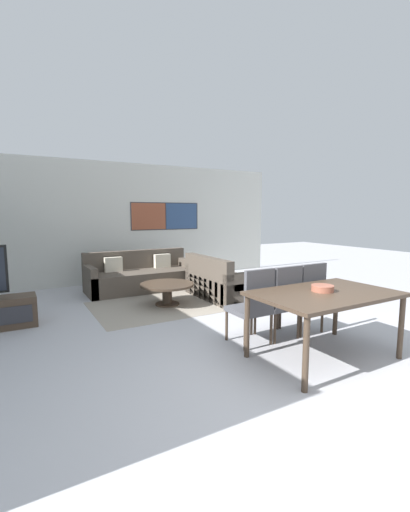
{
  "coord_description": "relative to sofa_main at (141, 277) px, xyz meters",
  "views": [
    {
      "loc": [
        -2.39,
        -2.0,
        1.64
      ],
      "look_at": [
        0.29,
        2.71,
        0.95
      ],
      "focal_mm": 24.0,
      "sensor_mm": 36.0,
      "label": 1
    }
  ],
  "objects": [
    {
      "name": "sofa_side",
      "position": [
        1.09,
        -1.47,
        -0.0
      ],
      "size": [
        0.9,
        1.55,
        0.82
      ],
      "rotation": [
        0.0,
        0.0,
        1.57
      ],
      "color": "#51473D",
      "rests_on": "ground_plane"
    },
    {
      "name": "dining_table",
      "position": [
        0.64,
        -4.37,
        0.42
      ],
      "size": [
        1.6,
        1.01,
        0.76
      ],
      "color": "#423326",
      "rests_on": "ground_plane"
    },
    {
      "name": "fruit_bowl",
      "position": [
        0.65,
        -4.32,
        0.53
      ],
      "size": [
        0.25,
        0.25,
        0.07
      ],
      "color": "#995642",
      "rests_on": "dining_table"
    },
    {
      "name": "coffee_table",
      "position": [
        -0.0,
        -1.43,
        0.02
      ],
      "size": [
        0.95,
        0.95,
        0.39
      ],
      "color": "#423326",
      "rests_on": "ground_plane"
    },
    {
      "name": "wall_back",
      "position": [
        0.06,
        1.1,
        1.13
      ],
      "size": [
        8.15,
        0.09,
        2.8
      ],
      "color": "silver",
      "rests_on": "ground_plane"
    },
    {
      "name": "dining_chair_centre",
      "position": [
        0.64,
        -3.67,
        0.25
      ],
      "size": [
        0.46,
        0.46,
        0.97
      ],
      "color": "#4C4C51",
      "rests_on": "ground_plane"
    },
    {
      "name": "ground_plane",
      "position": [
        0.03,
        -4.93,
        -0.27
      ],
      "size": [
        24.0,
        24.0,
        0.0
      ],
      "primitive_type": "plane",
      "color": "#B2B2B7"
    },
    {
      "name": "sofa_main",
      "position": [
        0.0,
        0.0,
        0.0
      ],
      "size": [
        2.26,
        0.9,
        0.82
      ],
      "color": "#51473D",
      "rests_on": "ground_plane"
    },
    {
      "name": "area_rug",
      "position": [
        -0.0,
        -1.43,
        -0.27
      ],
      "size": [
        2.57,
        1.76,
        0.01
      ],
      "color": "gray",
      "rests_on": "ground_plane"
    },
    {
      "name": "dining_chair_left",
      "position": [
        0.19,
        -3.66,
        0.25
      ],
      "size": [
        0.46,
        0.46,
        0.97
      ],
      "color": "#4C4C51",
      "rests_on": "ground_plane"
    },
    {
      "name": "dining_chair_right",
      "position": [
        1.1,
        -3.66,
        0.25
      ],
      "size": [
        0.46,
        0.46,
        0.97
      ],
      "color": "#4C4C51",
      "rests_on": "ground_plane"
    }
  ]
}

